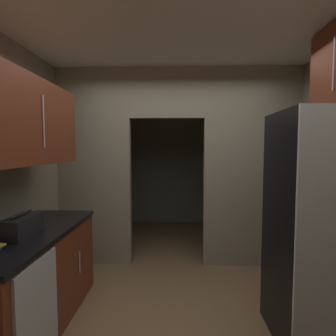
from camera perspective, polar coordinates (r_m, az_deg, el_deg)
The scene contains 8 objects.
kitchen_overhead_slab at distance 2.93m, azimuth 2.00°, elevation 26.14°, with size 3.66×7.04×0.06m, color silver.
kitchen_partition at distance 3.78m, azimuth 2.58°, elevation 1.55°, with size 3.26×0.12×2.67m.
adjoining_room_shell at distance 5.37m, azimuth 1.94°, elevation 1.24°, with size 3.26×2.28×2.67m.
refrigerator at distance 2.64m, azimuth 29.50°, elevation -10.76°, with size 0.78×0.78×1.90m.
lower_cabinet_run at distance 2.89m, azimuth -26.73°, elevation -20.01°, with size 0.67×1.66×0.88m.
dishwasher at distance 2.40m, azimuth -25.09°, elevation -26.04°, with size 0.02×0.56×0.82m.
upper_cabinet_counterside at distance 2.66m, azimuth -27.70°, elevation 8.43°, with size 0.36×1.49×0.73m.
boombox at distance 2.61m, azimuth -27.81°, elevation -10.49°, with size 0.18×0.41×0.19m.
Camera 1 is at (0.00, -2.26, 1.60)m, focal length 29.74 mm.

